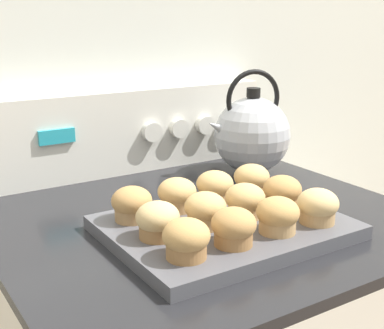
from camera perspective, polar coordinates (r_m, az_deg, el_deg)
The scene contains 16 objects.
wall_back at distance 1.21m, azimuth -8.85°, elevation 13.50°, with size 8.00×0.05×2.40m.
control_panel at distance 1.19m, azimuth -7.29°, elevation 3.50°, with size 0.71×0.07×0.18m.
muffin_pan at distance 0.87m, azimuth 3.48°, elevation -6.69°, with size 0.37×0.29×0.02m.
muffin_r0_c0 at distance 0.73m, azimuth -0.62°, elevation -7.98°, with size 0.07×0.07×0.06m.
muffin_r0_c1 at distance 0.77m, azimuth 4.46°, elevation -6.70°, with size 0.07×0.07×0.06m.
muffin_r0_c2 at distance 0.82m, azimuth 9.13°, elevation -5.40°, with size 0.07×0.07×0.06m.
muffin_r0_c3 at distance 0.87m, azimuth 13.27°, elevation -4.38°, with size 0.07×0.07×0.06m.
muffin_r1_c0 at distance 0.79m, azimuth -3.68°, elevation -5.99°, with size 0.07×0.07×0.06m.
muffin_r1_c1 at distance 0.83m, azimuth 1.43°, elevation -4.90°, with size 0.07×0.07×0.06m.
muffin_r1_c2 at distance 0.88m, azimuth 5.68°, elevation -3.88°, with size 0.07×0.07×0.06m.
muffin_r1_c3 at distance 0.93m, azimuth 9.60°, elevation -2.93°, with size 0.07×0.07×0.06m.
muffin_r2_c0 at distance 0.86m, azimuth -6.43°, elevation -4.22°, with size 0.07×0.07×0.06m.
muffin_r2_c1 at distance 0.90m, azimuth -1.61°, elevation -3.23°, with size 0.07×0.07×0.06m.
muffin_r2_c2 at distance 0.94m, azimuth 2.45°, elevation -2.40°, with size 0.07×0.07×0.06m.
muffin_r2_c3 at distance 0.99m, azimuth 6.37°, elevation -1.61°, with size 0.07×0.07×0.06m.
tea_kettle at distance 1.19m, azimuth 6.38°, elevation 3.29°, with size 0.20×0.17×0.23m.
Camera 1 is at (-0.49, -0.39, 1.25)m, focal length 50.00 mm.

